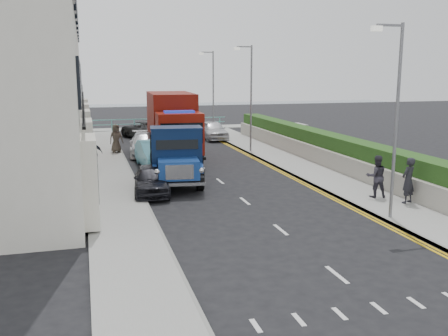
{
  "coord_description": "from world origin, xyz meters",
  "views": [
    {
      "loc": [
        -6.32,
        -17.3,
        5.39
      ],
      "look_at": [
        -0.82,
        2.34,
        1.4
      ],
      "focal_mm": 40.0,
      "sensor_mm": 36.0,
      "label": 1
    }
  ],
  "objects_px": {
    "lamp_far": "(212,87)",
    "red_lorry": "(173,124)",
    "lamp_near": "(394,111)",
    "parked_car_front": "(151,179)",
    "lamp_mid": "(249,92)",
    "bedford_lorry": "(176,159)",
    "pedestrian_east_near": "(408,180)"
  },
  "relations": [
    {
      "from": "lamp_far",
      "to": "parked_car_front",
      "type": "xyz_separation_m",
      "value": [
        -7.78,
        -19.66,
        -3.35
      ]
    },
    {
      "from": "lamp_far",
      "to": "pedestrian_east_near",
      "type": "relative_size",
      "value": 3.74
    },
    {
      "from": "lamp_near",
      "to": "bedford_lorry",
      "type": "height_order",
      "value": "lamp_near"
    },
    {
      "from": "bedford_lorry",
      "to": "pedestrian_east_near",
      "type": "relative_size",
      "value": 3.27
    },
    {
      "from": "red_lorry",
      "to": "parked_car_front",
      "type": "xyz_separation_m",
      "value": [
        -2.57,
        -9.13,
        -1.49
      ]
    },
    {
      "from": "lamp_far",
      "to": "red_lorry",
      "type": "bearing_deg",
      "value": -116.31
    },
    {
      "from": "lamp_near",
      "to": "red_lorry",
      "type": "height_order",
      "value": "lamp_near"
    },
    {
      "from": "lamp_near",
      "to": "pedestrian_east_near",
      "type": "height_order",
      "value": "lamp_near"
    },
    {
      "from": "bedford_lorry",
      "to": "lamp_near",
      "type": "bearing_deg",
      "value": -42.87
    },
    {
      "from": "lamp_far",
      "to": "parked_car_front",
      "type": "distance_m",
      "value": 21.41
    },
    {
      "from": "lamp_mid",
      "to": "bedford_lorry",
      "type": "height_order",
      "value": "lamp_mid"
    },
    {
      "from": "lamp_near",
      "to": "parked_car_front",
      "type": "bearing_deg",
      "value": 140.83
    },
    {
      "from": "lamp_near",
      "to": "lamp_mid",
      "type": "distance_m",
      "value": 16.0
    },
    {
      "from": "lamp_mid",
      "to": "bedford_lorry",
      "type": "relative_size",
      "value": 1.15
    },
    {
      "from": "lamp_far",
      "to": "bedford_lorry",
      "type": "height_order",
      "value": "lamp_far"
    },
    {
      "from": "lamp_mid",
      "to": "red_lorry",
      "type": "xyz_separation_m",
      "value": [
        -5.21,
        -0.53,
        -1.86
      ]
    },
    {
      "from": "pedestrian_east_near",
      "to": "bedford_lorry",
      "type": "bearing_deg",
      "value": -59.46
    },
    {
      "from": "red_lorry",
      "to": "parked_car_front",
      "type": "bearing_deg",
      "value": -102.89
    },
    {
      "from": "bedford_lorry",
      "to": "parked_car_front",
      "type": "bearing_deg",
      "value": -130.56
    },
    {
      "from": "red_lorry",
      "to": "pedestrian_east_near",
      "type": "relative_size",
      "value": 4.17
    },
    {
      "from": "lamp_near",
      "to": "parked_car_front",
      "type": "distance_m",
      "value": 10.58
    },
    {
      "from": "lamp_near",
      "to": "lamp_far",
      "type": "xyz_separation_m",
      "value": [
        0.0,
        26.0,
        0.0
      ]
    },
    {
      "from": "lamp_near",
      "to": "pedestrian_east_near",
      "type": "distance_m",
      "value": 3.84
    },
    {
      "from": "lamp_far",
      "to": "lamp_mid",
      "type": "bearing_deg",
      "value": -90.0
    },
    {
      "from": "lamp_far",
      "to": "bedford_lorry",
      "type": "relative_size",
      "value": 1.15
    },
    {
      "from": "lamp_near",
      "to": "parked_car_front",
      "type": "xyz_separation_m",
      "value": [
        -7.78,
        6.34,
        -3.35
      ]
    },
    {
      "from": "lamp_mid",
      "to": "lamp_far",
      "type": "bearing_deg",
      "value": 90.0
    },
    {
      "from": "lamp_near",
      "to": "bedford_lorry",
      "type": "xyz_separation_m",
      "value": [
        -6.42,
        7.58,
        -2.71
      ]
    },
    {
      "from": "lamp_mid",
      "to": "pedestrian_east_near",
      "type": "bearing_deg",
      "value": -82.43
    },
    {
      "from": "pedestrian_east_near",
      "to": "parked_car_front",
      "type": "bearing_deg",
      "value": -49.87
    },
    {
      "from": "lamp_mid",
      "to": "bedford_lorry",
      "type": "xyz_separation_m",
      "value": [
        -6.42,
        -8.42,
        -2.71
      ]
    },
    {
      "from": "bedford_lorry",
      "to": "pedestrian_east_near",
      "type": "xyz_separation_m",
      "value": [
        8.34,
        -6.04,
        -0.23
      ]
    }
  ]
}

